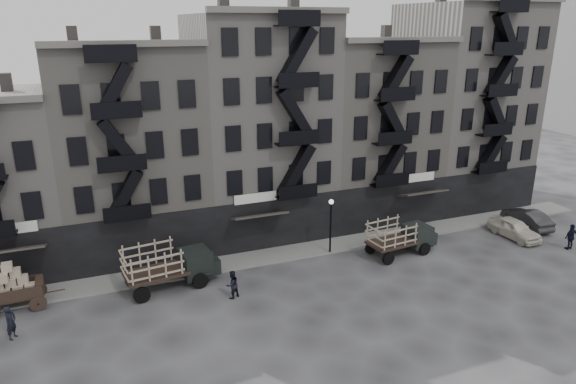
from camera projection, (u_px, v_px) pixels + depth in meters
name	position (u px, v px, depth m)	size (l,w,h in m)	color
ground	(307.00, 276.00, 34.97)	(140.00, 140.00, 0.00)	#38383A
sidewalk	(287.00, 253.00, 38.26)	(55.00, 2.50, 0.15)	slate
building_midwest	(131.00, 150.00, 37.78)	(10.00, 11.35, 16.20)	gray
building_center	(259.00, 127.00, 40.96)	(10.00, 11.35, 18.20)	gray
building_mideast	(368.00, 130.00, 44.78)	(10.00, 11.35, 16.20)	gray
building_east	(462.00, 106.00, 47.80)	(10.00, 11.35, 19.20)	gray
lamp_post	(331.00, 219.00, 37.44)	(0.36, 0.36, 4.28)	black
wagon	(10.00, 284.00, 30.41)	(3.55, 2.01, 2.94)	black
stake_truck_west	(169.00, 263.00, 32.99)	(6.26, 3.14, 3.02)	black
stake_truck_east	(401.00, 234.00, 37.79)	(5.63, 2.76, 2.73)	black
car_east	(514.00, 229.00, 40.95)	(1.81, 4.50, 1.53)	beige
car_far	(527.00, 218.00, 43.06)	(1.64, 4.69, 1.55)	#252527
pedestrian_west	(11.00, 323.00, 27.74)	(0.71, 0.47, 1.95)	black
pedestrian_mid	(232.00, 285.00, 31.88)	(0.89, 0.69, 1.84)	black
policeman	(571.00, 237.00, 38.74)	(1.19, 0.49, 2.02)	black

